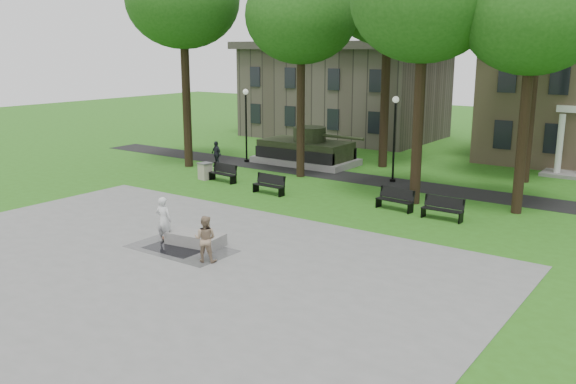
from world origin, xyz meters
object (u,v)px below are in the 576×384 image
(concrete_block, at_px, (196,239))
(skateboarder, at_px, (164,220))
(friend_watching, at_px, (205,239))
(trash_bin, at_px, (205,171))
(park_bench_0, at_px, (224,172))

(concrete_block, height_order, skateboarder, skateboarder)
(friend_watching, distance_m, trash_bin, 13.87)
(concrete_block, height_order, trash_bin, trash_bin)
(concrete_block, distance_m, park_bench_0, 11.28)
(trash_bin, bearing_deg, concrete_block, -48.70)
(skateboarder, bearing_deg, park_bench_0, -70.27)
(skateboarder, relative_size, trash_bin, 1.87)
(skateboarder, distance_m, park_bench_0, 11.12)
(concrete_block, bearing_deg, park_bench_0, 125.99)
(concrete_block, height_order, friend_watching, friend_watching)
(concrete_block, bearing_deg, friend_watching, -35.81)
(skateboarder, distance_m, friend_watching, 2.79)
(skateboarder, relative_size, park_bench_0, 0.98)
(friend_watching, bearing_deg, park_bench_0, -74.74)
(trash_bin, bearing_deg, friend_watching, -46.88)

